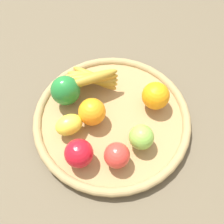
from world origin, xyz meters
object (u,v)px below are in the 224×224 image
apple_0 (79,153)px  apple_1 (141,137)px  orange_0 (156,96)px  banana_bunch (92,78)px  orange_1 (92,112)px  bell_pepper (65,91)px  apple_2 (117,155)px  lemon_0 (69,125)px

apple_0 → apple_1: 0.16m
orange_0 → banana_bunch: bearing=82.6°
apple_0 → orange_0: orange_0 is taller
apple_1 → orange_0: 0.13m
orange_0 → banana_bunch: (0.02, 0.18, 0.00)m
apple_1 → banana_bunch: size_ratio=0.41×
apple_1 → orange_0: size_ratio=0.85×
apple_0 → orange_1: bearing=-1.7°
banana_bunch → bell_pepper: (-0.06, 0.06, 0.01)m
apple_2 → banana_bunch: (0.21, 0.11, 0.01)m
apple_2 → apple_1: (0.06, -0.05, 0.00)m
orange_0 → bell_pepper: 0.25m
apple_2 → lemon_0: apple_2 is taller
apple_0 → orange_0: 0.26m
orange_1 → banana_bunch: (0.11, 0.03, 0.00)m
apple_2 → banana_bunch: banana_bunch is taller
apple_0 → apple_1: size_ratio=1.11×
orange_1 → orange_0: (0.08, -0.16, 0.00)m
orange_0 → bell_pepper: size_ratio=0.83×
apple_2 → apple_1: 0.08m
apple_1 → bell_pepper: 0.24m
apple_2 → orange_0: orange_0 is taller
apple_1 → lemon_0: 0.19m
orange_1 → bell_pepper: 0.10m
banana_bunch → lemon_0: bearing=170.5°
apple_2 → apple_0: size_ratio=0.90×
apple_2 → banana_bunch: 0.24m
orange_1 → bell_pepper: bearing=61.7°
apple_2 → orange_0: bearing=-20.5°
apple_0 → apple_1: bearing=-62.2°
orange_1 → bell_pepper: (0.05, 0.08, 0.01)m
orange_1 → orange_0: orange_0 is taller
orange_1 → apple_1: orange_1 is taller
banana_bunch → bell_pepper: size_ratio=1.69×
banana_bunch → apple_1: bearing=-132.9°
apple_0 → orange_0: (0.20, -0.16, 0.00)m
apple_1 → lemon_0: apple_1 is taller
apple_0 → banana_bunch: 0.23m
apple_2 → bell_pepper: 0.23m
apple_0 → bell_pepper: bell_pepper is taller
apple_0 → lemon_0: 0.09m
apple_2 → apple_0: apple_0 is taller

